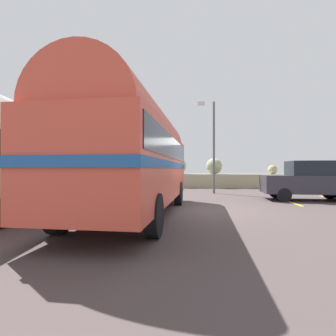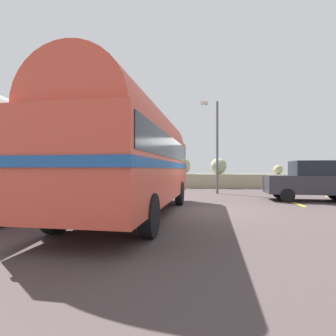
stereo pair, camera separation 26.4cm
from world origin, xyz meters
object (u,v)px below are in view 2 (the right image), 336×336
at_px(parked_car_nearest, 313,180).
at_px(lamp_post, 215,141).
at_px(vintage_coach, 135,152).
at_px(second_coach, 25,154).

bearing_deg(parked_car_nearest, lamp_post, 57.02).
bearing_deg(vintage_coach, parked_car_nearest, 35.58).
distance_m(second_coach, lamp_post, 10.33).
relative_size(second_coach, parked_car_nearest, 2.10).
distance_m(vintage_coach, parked_car_nearest, 8.76).
bearing_deg(second_coach, lamp_post, 41.04).
bearing_deg(lamp_post, second_coach, -134.00).
height_order(vintage_coach, parked_car_nearest, vintage_coach).
bearing_deg(second_coach, vintage_coach, -12.09).
bearing_deg(vintage_coach, lamp_post, 71.97).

